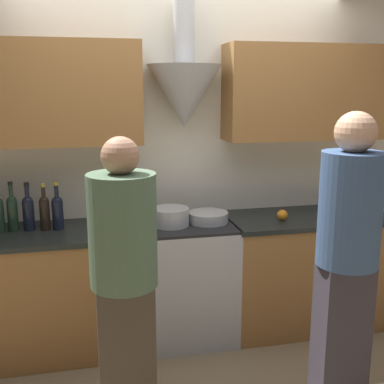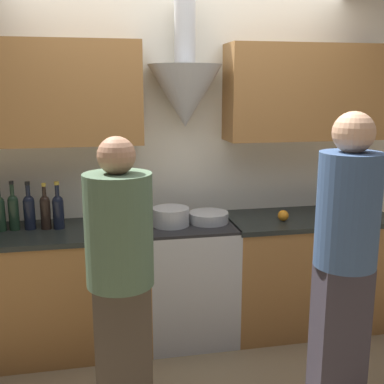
{
  "view_description": "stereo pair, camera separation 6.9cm",
  "coord_description": "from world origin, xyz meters",
  "px_view_note": "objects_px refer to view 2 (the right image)",
  "views": [
    {
      "loc": [
        -0.71,
        -2.92,
        1.85
      ],
      "look_at": [
        0.0,
        0.25,
        1.13
      ],
      "focal_mm": 45.0,
      "sensor_mm": 36.0,
      "label": 1
    },
    {
      "loc": [
        -0.64,
        -2.93,
        1.85
      ],
      "look_at": [
        0.0,
        0.25,
        1.13
      ],
      "focal_mm": 45.0,
      "sensor_mm": 36.0,
      "label": 2
    }
  ],
  "objects_px": {
    "stock_pot": "(171,217)",
    "orange_fruit": "(283,216)",
    "stove_range": "(189,279)",
    "wine_bottle_4": "(0,211)",
    "wine_bottle_7": "(45,210)",
    "wine_bottle_8": "(58,210)",
    "wine_bottle_6": "(29,210)",
    "person_foreground_right": "(345,255)",
    "mixing_bowl": "(209,217)",
    "person_foreground_left": "(121,277)",
    "wine_bottle_5": "(14,210)"
  },
  "relations": [
    {
      "from": "stock_pot",
      "to": "orange_fruit",
      "type": "xyz_separation_m",
      "value": [
        0.83,
        -0.05,
        -0.02
      ]
    },
    {
      "from": "stove_range",
      "to": "wine_bottle_4",
      "type": "bearing_deg",
      "value": 177.37
    },
    {
      "from": "wine_bottle_7",
      "to": "wine_bottle_4",
      "type": "bearing_deg",
      "value": 177.9
    },
    {
      "from": "wine_bottle_7",
      "to": "orange_fruit",
      "type": "relative_size",
      "value": 4.07
    },
    {
      "from": "wine_bottle_8",
      "to": "orange_fruit",
      "type": "xyz_separation_m",
      "value": [
        1.6,
        -0.13,
        -0.09
      ]
    },
    {
      "from": "wine_bottle_6",
      "to": "person_foreground_right",
      "type": "relative_size",
      "value": 0.19
    },
    {
      "from": "wine_bottle_4",
      "to": "mixing_bowl",
      "type": "distance_m",
      "value": 1.44
    },
    {
      "from": "person_foreground_left",
      "to": "person_foreground_right",
      "type": "distance_m",
      "value": 1.2
    },
    {
      "from": "wine_bottle_8",
      "to": "mixing_bowl",
      "type": "xyz_separation_m",
      "value": [
        1.05,
        -0.06,
        -0.1
      ]
    },
    {
      "from": "wine_bottle_6",
      "to": "mixing_bowl",
      "type": "relative_size",
      "value": 1.16
    },
    {
      "from": "wine_bottle_5",
      "to": "person_foreground_left",
      "type": "bearing_deg",
      "value": -56.64
    },
    {
      "from": "mixing_bowl",
      "to": "wine_bottle_4",
      "type": "bearing_deg",
      "value": 177.06
    },
    {
      "from": "stock_pot",
      "to": "person_foreground_right",
      "type": "distance_m",
      "value": 1.28
    },
    {
      "from": "wine_bottle_7",
      "to": "orange_fruit",
      "type": "distance_m",
      "value": 1.69
    },
    {
      "from": "wine_bottle_8",
      "to": "person_foreground_right",
      "type": "bearing_deg",
      "value": -34.66
    },
    {
      "from": "wine_bottle_6",
      "to": "stock_pot",
      "type": "xyz_separation_m",
      "value": [
        0.97,
        -0.1,
        -0.07
      ]
    },
    {
      "from": "wine_bottle_4",
      "to": "person_foreground_left",
      "type": "distance_m",
      "value": 1.26
    },
    {
      "from": "wine_bottle_5",
      "to": "wine_bottle_6",
      "type": "relative_size",
      "value": 1.03
    },
    {
      "from": "person_foreground_right",
      "to": "wine_bottle_5",
      "type": "bearing_deg",
      "value": 149.26
    },
    {
      "from": "wine_bottle_5",
      "to": "wine_bottle_7",
      "type": "bearing_deg",
      "value": -5.08
    },
    {
      "from": "wine_bottle_4",
      "to": "stove_range",
      "type": "bearing_deg",
      "value": -2.63
    },
    {
      "from": "wine_bottle_5",
      "to": "wine_bottle_7",
      "type": "height_order",
      "value": "wine_bottle_5"
    },
    {
      "from": "wine_bottle_4",
      "to": "person_foreground_left",
      "type": "bearing_deg",
      "value": -53.12
    },
    {
      "from": "wine_bottle_8",
      "to": "stock_pot",
      "type": "relative_size",
      "value": 1.27
    },
    {
      "from": "orange_fruit",
      "to": "mixing_bowl",
      "type": "bearing_deg",
      "value": 172.64
    },
    {
      "from": "wine_bottle_8",
      "to": "person_foreground_right",
      "type": "relative_size",
      "value": 0.19
    },
    {
      "from": "wine_bottle_4",
      "to": "wine_bottle_8",
      "type": "relative_size",
      "value": 1.06
    },
    {
      "from": "stove_range",
      "to": "wine_bottle_5",
      "type": "distance_m",
      "value": 1.34
    },
    {
      "from": "orange_fruit",
      "to": "person_foreground_left",
      "type": "relative_size",
      "value": 0.05
    },
    {
      "from": "wine_bottle_8",
      "to": "person_foreground_left",
      "type": "bearing_deg",
      "value": -69.49
    },
    {
      "from": "wine_bottle_5",
      "to": "wine_bottle_7",
      "type": "xyz_separation_m",
      "value": [
        0.21,
        -0.02,
        -0.01
      ]
    },
    {
      "from": "wine_bottle_7",
      "to": "mixing_bowl",
      "type": "xyz_separation_m",
      "value": [
        1.14,
        -0.06,
        -0.1
      ]
    },
    {
      "from": "wine_bottle_8",
      "to": "mixing_bowl",
      "type": "relative_size",
      "value": 1.15
    },
    {
      "from": "wine_bottle_6",
      "to": "wine_bottle_7",
      "type": "distance_m",
      "value": 0.11
    },
    {
      "from": "wine_bottle_7",
      "to": "wine_bottle_8",
      "type": "height_order",
      "value": "wine_bottle_8"
    },
    {
      "from": "stove_range",
      "to": "orange_fruit",
      "type": "height_order",
      "value": "orange_fruit"
    },
    {
      "from": "mixing_bowl",
      "to": "person_foreground_left",
      "type": "height_order",
      "value": "person_foreground_left"
    },
    {
      "from": "wine_bottle_7",
      "to": "mixing_bowl",
      "type": "bearing_deg",
      "value": -3.16
    },
    {
      "from": "wine_bottle_6",
      "to": "stock_pot",
      "type": "height_order",
      "value": "wine_bottle_6"
    },
    {
      "from": "wine_bottle_7",
      "to": "wine_bottle_8",
      "type": "bearing_deg",
      "value": -4.3
    },
    {
      "from": "orange_fruit",
      "to": "stock_pot",
      "type": "bearing_deg",
      "value": 176.7
    },
    {
      "from": "stock_pot",
      "to": "stove_range",
      "type": "bearing_deg",
      "value": 14.75
    },
    {
      "from": "stove_range",
      "to": "person_foreground_right",
      "type": "xyz_separation_m",
      "value": [
        0.65,
        -1.04,
        0.51
      ]
    },
    {
      "from": "orange_fruit",
      "to": "stove_range",
      "type": "bearing_deg",
      "value": 172.96
    },
    {
      "from": "person_foreground_left",
      "to": "wine_bottle_7",
      "type": "bearing_deg",
      "value": 114.62
    },
    {
      "from": "stock_pot",
      "to": "mixing_bowl",
      "type": "relative_size",
      "value": 0.91
    },
    {
      "from": "wine_bottle_4",
      "to": "wine_bottle_6",
      "type": "xyz_separation_m",
      "value": [
        0.19,
        0.01,
        -0.0
      ]
    },
    {
      "from": "stock_pot",
      "to": "orange_fruit",
      "type": "relative_size",
      "value": 3.29
    },
    {
      "from": "wine_bottle_5",
      "to": "mixing_bowl",
      "type": "bearing_deg",
      "value": -3.46
    },
    {
      "from": "wine_bottle_5",
      "to": "stock_pot",
      "type": "distance_m",
      "value": 1.08
    }
  ]
}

